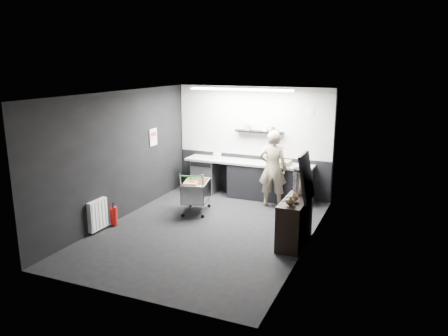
% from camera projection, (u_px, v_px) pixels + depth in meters
% --- Properties ---
extents(floor, '(5.50, 5.50, 0.00)m').
position_uv_depth(floor, '(207.00, 230.00, 8.72)').
color(floor, black).
rests_on(floor, ground).
extents(ceiling, '(5.50, 5.50, 0.00)m').
position_uv_depth(ceiling, '(205.00, 94.00, 8.08)').
color(ceiling, silver).
rests_on(ceiling, wall_back).
extents(wall_back, '(5.50, 0.00, 5.50)m').
position_uv_depth(wall_back, '(253.00, 141.00, 10.87)').
color(wall_back, black).
rests_on(wall_back, floor).
extents(wall_front, '(5.50, 0.00, 5.50)m').
position_uv_depth(wall_front, '(120.00, 207.00, 5.94)').
color(wall_front, black).
rests_on(wall_front, floor).
extents(wall_left, '(0.00, 5.50, 5.50)m').
position_uv_depth(wall_left, '(120.00, 156.00, 9.16)').
color(wall_left, black).
rests_on(wall_left, floor).
extents(wall_right, '(0.00, 5.50, 5.50)m').
position_uv_depth(wall_right, '(309.00, 175.00, 7.65)').
color(wall_right, black).
rests_on(wall_right, floor).
extents(kitchen_wall_panel, '(3.95, 0.02, 1.70)m').
position_uv_depth(kitchen_wall_panel, '(253.00, 121.00, 10.73)').
color(kitchen_wall_panel, silver).
rests_on(kitchen_wall_panel, wall_back).
extents(dado_panel, '(3.95, 0.02, 1.00)m').
position_uv_depth(dado_panel, '(252.00, 174.00, 11.05)').
color(dado_panel, black).
rests_on(dado_panel, wall_back).
extents(floating_shelf, '(1.20, 0.22, 0.04)m').
position_uv_depth(floating_shelf, '(259.00, 132.00, 10.61)').
color(floating_shelf, black).
rests_on(floating_shelf, wall_back).
extents(wall_clock, '(0.20, 0.03, 0.20)m').
position_uv_depth(wall_clock, '(310.00, 112.00, 10.12)').
color(wall_clock, white).
rests_on(wall_clock, wall_back).
extents(poster, '(0.02, 0.30, 0.40)m').
position_uv_depth(poster, '(153.00, 137.00, 10.27)').
color(poster, silver).
rests_on(poster, wall_left).
extents(poster_red_band, '(0.02, 0.22, 0.10)m').
position_uv_depth(poster_red_band, '(153.00, 134.00, 10.25)').
color(poster_red_band, red).
rests_on(poster_red_band, poster).
extents(radiator, '(0.10, 0.50, 0.60)m').
position_uv_depth(radiator, '(98.00, 215.00, 8.57)').
color(radiator, white).
rests_on(radiator, wall_left).
extents(ceiling_strip, '(2.40, 0.20, 0.04)m').
position_uv_depth(ceiling_strip, '(241.00, 90.00, 9.75)').
color(ceiling_strip, white).
rests_on(ceiling_strip, ceiling).
extents(prep_counter, '(3.20, 0.61, 0.90)m').
position_uv_depth(prep_counter, '(253.00, 179.00, 10.73)').
color(prep_counter, black).
rests_on(prep_counter, floor).
extents(person, '(0.71, 0.53, 1.78)m').
position_uv_depth(person, '(273.00, 169.00, 9.99)').
color(person, beige).
rests_on(person, floor).
extents(shopping_cart, '(0.71, 0.99, 0.96)m').
position_uv_depth(shopping_cart, '(196.00, 192.00, 9.67)').
color(shopping_cart, silver).
rests_on(shopping_cart, floor).
extents(sideboard, '(0.48, 1.13, 1.70)m').
position_uv_depth(sideboard, '(296.00, 215.00, 7.98)').
color(sideboard, black).
rests_on(sideboard, floor).
extents(fire_extinguisher, '(0.14, 0.14, 0.47)m').
position_uv_depth(fire_extinguisher, '(114.00, 215.00, 8.91)').
color(fire_extinguisher, red).
rests_on(fire_extinguisher, floor).
extents(cardboard_box, '(0.53, 0.41, 0.10)m').
position_uv_depth(cardboard_box, '(279.00, 163.00, 10.32)').
color(cardboard_box, '#8C6D4A').
rests_on(cardboard_box, prep_counter).
extents(pink_tub, '(0.23, 0.23, 0.23)m').
position_uv_depth(pink_tub, '(272.00, 159.00, 10.42)').
color(pink_tub, white).
rests_on(pink_tub, prep_counter).
extents(white_container, '(0.19, 0.16, 0.15)m').
position_uv_depth(white_container, '(217.00, 156.00, 10.92)').
color(white_container, white).
rests_on(white_container, prep_counter).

